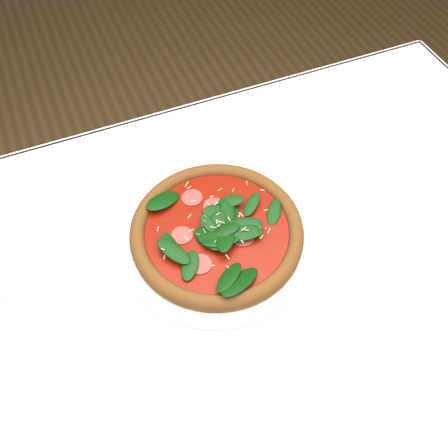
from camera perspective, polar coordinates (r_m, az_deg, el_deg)
name	(u,v)px	position (r m, az deg, el deg)	size (l,w,h in m)	color
ground	(234,417)	(1.45, 1.18, -21.20)	(6.00, 6.00, 0.00)	brown
dining_table	(241,314)	(0.83, 1.94, -10.22)	(1.21, 0.81, 0.75)	white
plate	(217,236)	(0.78, -0.81, -1.40)	(0.31, 0.31, 0.01)	white
pizza	(217,230)	(0.77, -0.83, -0.66)	(0.34, 0.34, 0.03)	brown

